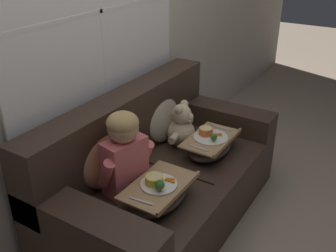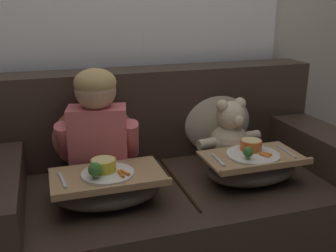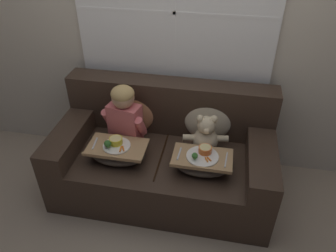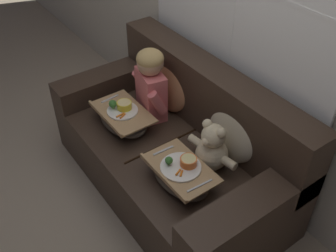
{
  "view_description": "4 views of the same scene",
  "coord_description": "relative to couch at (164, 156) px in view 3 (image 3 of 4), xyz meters",
  "views": [
    {
      "loc": [
        -1.9,
        -1.18,
        1.86
      ],
      "look_at": [
        0.07,
        0.04,
        0.7
      ],
      "focal_mm": 42.0,
      "sensor_mm": 36.0,
      "label": 1
    },
    {
      "loc": [
        -0.55,
        -1.63,
        1.23
      ],
      "look_at": [
        0.02,
        0.14,
        0.63
      ],
      "focal_mm": 42.0,
      "sensor_mm": 36.0,
      "label": 2
    },
    {
      "loc": [
        0.43,
        -2.03,
        2.16
      ],
      "look_at": [
        0.03,
        0.09,
        0.62
      ],
      "focal_mm": 35.0,
      "sensor_mm": 36.0,
      "label": 3
    },
    {
      "loc": [
        1.62,
        -1.16,
        2.2
      ],
      "look_at": [
        0.03,
        -0.02,
        0.6
      ],
      "focal_mm": 42.0,
      "sensor_mm": 36.0,
      "label": 4
    }
  ],
  "objects": [
    {
      "name": "lap_tray_teddy",
      "position": [
        0.34,
        -0.22,
        0.17
      ],
      "size": [
        0.45,
        0.28,
        0.19
      ],
      "color": "#473D33",
      "rests_on": "teddy_bear"
    },
    {
      "name": "wall_back_with_window",
      "position": [
        0.0,
        0.47,
        0.99
      ],
      "size": [
        8.0,
        0.08,
        2.6
      ],
      "color": "beige",
      "rests_on": "ground_plane"
    },
    {
      "name": "throw_pillow_behind_child",
      "position": [
        -0.34,
        0.19,
        0.3
      ],
      "size": [
        0.43,
        0.21,
        0.45
      ],
      "color": "#B2754C",
      "rests_on": "couch"
    },
    {
      "name": "throw_pillow_behind_teddy",
      "position": [
        0.34,
        0.19,
        0.3
      ],
      "size": [
        0.41,
        0.2,
        0.43
      ],
      "color": "#C1B293",
      "rests_on": "couch"
    },
    {
      "name": "child_figure",
      "position": [
        -0.34,
        0.02,
        0.39
      ],
      "size": [
        0.39,
        0.22,
        0.53
      ],
      "color": "#DB6666",
      "rests_on": "couch"
    },
    {
      "name": "lap_tray_child",
      "position": [
        -0.34,
        -0.22,
        0.17
      ],
      "size": [
        0.46,
        0.29,
        0.21
      ],
      "color": "#473D33",
      "rests_on": "child_figure"
    },
    {
      "name": "ground_plane",
      "position": [
        0.0,
        -0.07,
        -0.32
      ],
      "size": [
        14.0,
        14.0,
        0.0
      ],
      "primitive_type": "plane",
      "color": "tan"
    },
    {
      "name": "teddy_bear",
      "position": [
        0.34,
        0.02,
        0.24
      ],
      "size": [
        0.37,
        0.26,
        0.34
      ],
      "color": "beige",
      "rests_on": "couch"
    },
    {
      "name": "couch",
      "position": [
        0.0,
        0.0,
        0.0
      ],
      "size": [
        1.78,
        0.91,
        0.89
      ],
      "color": "#38281E",
      "rests_on": "ground_plane"
    }
  ]
}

